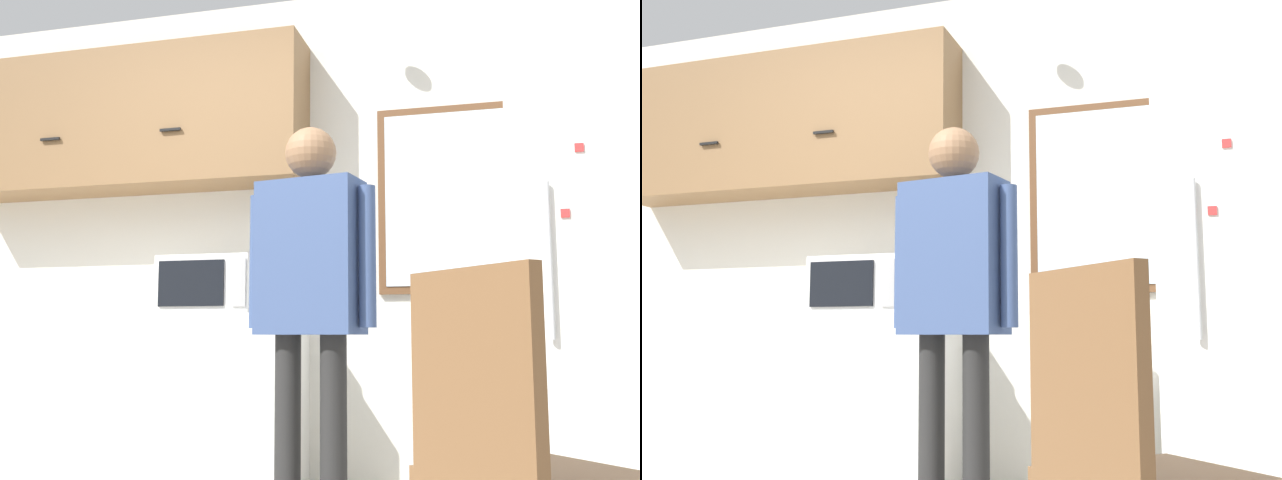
% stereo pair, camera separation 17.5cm
% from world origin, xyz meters
% --- Properties ---
extents(back_wall, '(6.00, 0.06, 2.70)m').
position_xyz_m(back_wall, '(0.00, 2.07, 1.35)').
color(back_wall, silver).
rests_on(back_wall, ground_plane).
extents(counter, '(2.12, 0.55, 0.89)m').
position_xyz_m(counter, '(-1.14, 1.76, 0.44)').
color(counter, silver).
rests_on(counter, ground_plane).
extents(upper_cabinets, '(2.12, 0.34, 0.80)m').
position_xyz_m(upper_cabinets, '(-1.14, 1.88, 2.00)').
color(upper_cabinets, olive).
extents(microwave, '(0.49, 0.43, 0.29)m').
position_xyz_m(microwave, '(-0.50, 1.72, 1.03)').
color(microwave, white).
rests_on(microwave, counter).
extents(person, '(0.57, 0.29, 1.67)m').
position_xyz_m(person, '(0.15, 1.19, 1.02)').
color(person, black).
rests_on(person, ground_plane).
extents(refrigerator, '(0.72, 0.66, 1.88)m').
position_xyz_m(refrigerator, '(1.32, 1.72, 0.94)').
color(refrigerator, white).
rests_on(refrigerator, ground_plane).
extents(chair, '(0.65, 0.65, 0.94)m').
position_xyz_m(chair, '(0.94, 0.14, 0.51)').
color(chair, brown).
rests_on(chair, ground_plane).
extents(window, '(0.79, 0.05, 1.00)m').
position_xyz_m(window, '(0.70, 2.03, 1.49)').
color(window, brown).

